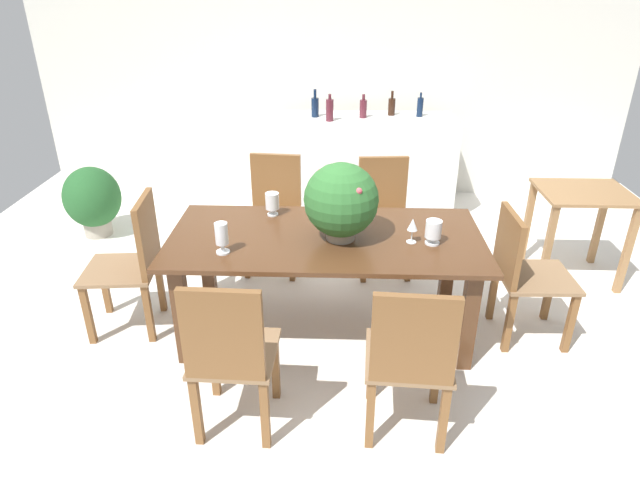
{
  "coord_description": "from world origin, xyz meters",
  "views": [
    {
      "loc": [
        0.08,
        -3.42,
        2.3
      ],
      "look_at": [
        -0.04,
        -0.12,
        0.67
      ],
      "focal_mm": 30.39,
      "sensor_mm": 36.0,
      "label": 1
    }
  ],
  "objects_px": {
    "chair_far_right": "(383,209)",
    "kitchen_counter": "(356,166)",
    "side_table": "(580,211)",
    "dining_table": "(326,252)",
    "chair_near_right": "(410,357)",
    "potted_plant_floor": "(93,199)",
    "wine_bottle_dark": "(363,108)",
    "flower_centerpiece": "(341,201)",
    "chair_near_left": "(230,353)",
    "wine_bottle_tall": "(420,107)",
    "chair_far_left": "(274,207)",
    "wine_glass": "(413,225)",
    "chair_head_end": "(134,259)",
    "crystal_vase_right": "(272,202)",
    "wine_bottle_amber": "(330,110)",
    "wine_bottle_clear": "(392,106)",
    "crystal_vase_center_near": "(433,230)",
    "wine_bottle_green": "(315,107)",
    "chair_foot_end": "(522,269)",
    "crystal_vase_left": "(222,236)"
  },
  "relations": [
    {
      "from": "wine_bottle_amber",
      "to": "chair_far_right",
      "type": "bearing_deg",
      "value": -66.69
    },
    {
      "from": "wine_bottle_amber",
      "to": "potted_plant_floor",
      "type": "height_order",
      "value": "wine_bottle_amber"
    },
    {
      "from": "chair_near_right",
      "to": "chair_head_end",
      "type": "bearing_deg",
      "value": -25.73
    },
    {
      "from": "dining_table",
      "to": "chair_near_right",
      "type": "distance_m",
      "value": 1.09
    },
    {
      "from": "crystal_vase_center_near",
      "to": "side_table",
      "type": "height_order",
      "value": "crystal_vase_center_near"
    },
    {
      "from": "chair_near_left",
      "to": "wine_bottle_green",
      "type": "distance_m",
      "value": 3.29
    },
    {
      "from": "crystal_vase_left",
      "to": "side_table",
      "type": "bearing_deg",
      "value": 22.74
    },
    {
      "from": "chair_far_right",
      "to": "wine_bottle_amber",
      "type": "relative_size",
      "value": 3.66
    },
    {
      "from": "chair_head_end",
      "to": "kitchen_counter",
      "type": "relative_size",
      "value": 0.5
    },
    {
      "from": "chair_near_right",
      "to": "wine_bottle_green",
      "type": "relative_size",
      "value": 3.57
    },
    {
      "from": "chair_head_end",
      "to": "flower_centerpiece",
      "type": "xyz_separation_m",
      "value": [
        1.41,
        -0.05,
        0.47
      ]
    },
    {
      "from": "chair_near_left",
      "to": "crystal_vase_right",
      "type": "relative_size",
      "value": 5.93
    },
    {
      "from": "potted_plant_floor",
      "to": "chair_near_left",
      "type": "bearing_deg",
      "value": -54.19
    },
    {
      "from": "crystal_vase_right",
      "to": "crystal_vase_center_near",
      "type": "bearing_deg",
      "value": -21.29
    },
    {
      "from": "crystal_vase_center_near",
      "to": "wine_bottle_dark",
      "type": "height_order",
      "value": "wine_bottle_dark"
    },
    {
      "from": "crystal_vase_right",
      "to": "wine_bottle_tall",
      "type": "relative_size",
      "value": 0.7
    },
    {
      "from": "wine_bottle_clear",
      "to": "chair_head_end",
      "type": "bearing_deg",
      "value": -129.44
    },
    {
      "from": "chair_foot_end",
      "to": "wine_bottle_tall",
      "type": "bearing_deg",
      "value": 9.22
    },
    {
      "from": "chair_far_right",
      "to": "potted_plant_floor",
      "type": "relative_size",
      "value": 1.4
    },
    {
      "from": "crystal_vase_right",
      "to": "wine_bottle_clear",
      "type": "bearing_deg",
      "value": 63.7
    },
    {
      "from": "side_table",
      "to": "dining_table",
      "type": "bearing_deg",
      "value": -157.23
    },
    {
      "from": "chair_far_left",
      "to": "chair_far_right",
      "type": "relative_size",
      "value": 1.01
    },
    {
      "from": "chair_far_right",
      "to": "wine_bottle_dark",
      "type": "xyz_separation_m",
      "value": [
        -0.14,
        1.25,
        0.56
      ]
    },
    {
      "from": "kitchen_counter",
      "to": "wine_bottle_tall",
      "type": "relative_size",
      "value": 8.22
    },
    {
      "from": "chair_near_right",
      "to": "potted_plant_floor",
      "type": "distance_m",
      "value": 3.69
    },
    {
      "from": "wine_bottle_dark",
      "to": "side_table",
      "type": "distance_m",
      "value": 2.25
    },
    {
      "from": "chair_far_right",
      "to": "flower_centerpiece",
      "type": "distance_m",
      "value": 1.18
    },
    {
      "from": "chair_far_right",
      "to": "chair_foot_end",
      "type": "xyz_separation_m",
      "value": [
        0.86,
        -0.98,
        -0.01
      ]
    },
    {
      "from": "kitchen_counter",
      "to": "wine_bottle_green",
      "type": "relative_size",
      "value": 7.2
    },
    {
      "from": "kitchen_counter",
      "to": "chair_far_right",
      "type": "bearing_deg",
      "value": -80.96
    },
    {
      "from": "chair_far_left",
      "to": "wine_glass",
      "type": "bearing_deg",
      "value": -40.58
    },
    {
      "from": "chair_head_end",
      "to": "flower_centerpiece",
      "type": "bearing_deg",
      "value": 82.97
    },
    {
      "from": "chair_far_right",
      "to": "kitchen_counter",
      "type": "xyz_separation_m",
      "value": [
        -0.2,
        1.23,
        -0.04
      ]
    },
    {
      "from": "chair_head_end",
      "to": "wine_bottle_amber",
      "type": "height_order",
      "value": "wine_bottle_amber"
    },
    {
      "from": "crystal_vase_center_near",
      "to": "wine_bottle_green",
      "type": "distance_m",
      "value": 2.49
    },
    {
      "from": "crystal_vase_right",
      "to": "wine_bottle_amber",
      "type": "distance_m",
      "value": 1.8
    },
    {
      "from": "chair_near_left",
      "to": "wine_glass",
      "type": "relative_size",
      "value": 5.98
    },
    {
      "from": "flower_centerpiece",
      "to": "crystal_vase_right",
      "type": "distance_m",
      "value": 0.63
    },
    {
      "from": "wine_bottle_amber",
      "to": "kitchen_counter",
      "type": "bearing_deg",
      "value": 24.06
    },
    {
      "from": "wine_bottle_dark",
      "to": "wine_bottle_tall",
      "type": "relative_size",
      "value": 0.97
    },
    {
      "from": "chair_near_left",
      "to": "crystal_vase_right",
      "type": "bearing_deg",
      "value": -91.61
    },
    {
      "from": "wine_glass",
      "to": "wine_bottle_clear",
      "type": "xyz_separation_m",
      "value": [
        0.05,
        2.41,
        0.22
      ]
    },
    {
      "from": "chair_near_left",
      "to": "wine_glass",
      "type": "xyz_separation_m",
      "value": [
        1.02,
        0.91,
        0.32
      ]
    },
    {
      "from": "chair_near_right",
      "to": "crystal_vase_right",
      "type": "relative_size",
      "value": 5.86
    },
    {
      "from": "chair_head_end",
      "to": "side_table",
      "type": "height_order",
      "value": "chair_head_end"
    },
    {
      "from": "chair_foot_end",
      "to": "chair_head_end",
      "type": "bearing_deg",
      "value": 88.29
    },
    {
      "from": "wine_glass",
      "to": "kitchen_counter",
      "type": "xyz_separation_m",
      "value": [
        -0.29,
        2.27,
        -0.37
      ]
    },
    {
      "from": "kitchen_counter",
      "to": "wine_bottle_tall",
      "type": "height_order",
      "value": "wine_bottle_tall"
    },
    {
      "from": "chair_far_left",
      "to": "potted_plant_floor",
      "type": "bearing_deg",
      "value": 169.22
    },
    {
      "from": "chair_far_left",
      "to": "wine_bottle_amber",
      "type": "bearing_deg",
      "value": 73.83
    }
  ]
}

